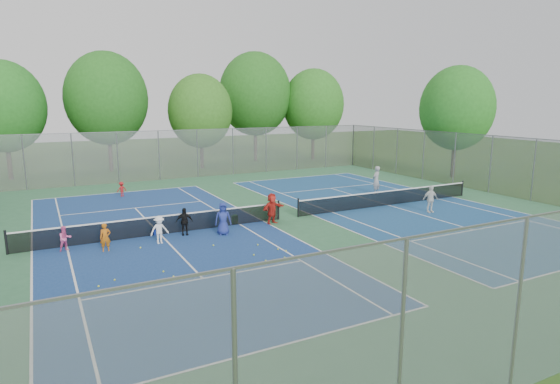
% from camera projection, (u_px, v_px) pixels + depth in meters
% --- Properties ---
extents(ground, '(120.00, 120.00, 0.00)m').
position_uv_depth(ground, '(288.00, 218.00, 25.61)').
color(ground, '#2A4D18').
rests_on(ground, ground).
extents(court_pad, '(32.00, 32.00, 0.01)m').
position_uv_depth(court_pad, '(288.00, 218.00, 25.61)').
color(court_pad, '#316842').
rests_on(court_pad, ground).
extents(court_left, '(10.97, 23.77, 0.01)m').
position_uv_depth(court_left, '(160.00, 235.00, 22.43)').
color(court_left, navy).
rests_on(court_left, court_pad).
extents(court_right, '(10.97, 23.77, 0.01)m').
position_uv_depth(court_right, '(388.00, 205.00, 28.78)').
color(court_right, navy).
rests_on(court_right, court_pad).
extents(net_left, '(12.87, 0.10, 0.91)m').
position_uv_depth(net_left, '(160.00, 226.00, 22.35)').
color(net_left, black).
rests_on(net_left, ground).
extents(net_right, '(12.87, 0.10, 0.91)m').
position_uv_depth(net_right, '(388.00, 198.00, 28.70)').
color(net_right, black).
rests_on(net_right, ground).
extents(fence_north, '(32.00, 0.10, 4.00)m').
position_uv_depth(fence_north, '(197.00, 154.00, 39.16)').
color(fence_north, gray).
rests_on(fence_north, ground).
extents(fence_east, '(0.10, 32.00, 4.00)m').
position_uv_depth(fence_east, '(491.00, 164.00, 32.48)').
color(fence_east, gray).
rests_on(fence_east, ground).
extents(tree_nw, '(6.40, 6.40, 9.58)m').
position_uv_depth(tree_nw, '(3.00, 107.00, 37.29)').
color(tree_nw, '#443326').
rests_on(tree_nw, ground).
extents(tree_nl, '(7.20, 7.20, 10.69)m').
position_uv_depth(tree_nl, '(107.00, 99.00, 41.66)').
color(tree_nl, '#443326').
rests_on(tree_nl, ground).
extents(tree_nc, '(6.00, 6.00, 8.85)m').
position_uv_depth(tree_nc, '(200.00, 111.00, 43.77)').
color(tree_nc, '#443326').
rests_on(tree_nc, ground).
extents(tree_nr, '(7.60, 7.60, 11.42)m').
position_uv_depth(tree_nr, '(255.00, 94.00, 49.24)').
color(tree_nr, '#443326').
rests_on(tree_nr, ground).
extents(tree_ne, '(6.60, 6.60, 9.77)m').
position_uv_depth(tree_ne, '(313.00, 104.00, 50.43)').
color(tree_ne, '#443326').
rests_on(tree_ne, ground).
extents(tree_side_e, '(6.00, 6.00, 9.20)m').
position_uv_depth(tree_side_e, '(457.00, 108.00, 38.35)').
color(tree_side_e, '#443326').
rests_on(tree_side_e, ground).
extents(ball_crate, '(0.40, 0.40, 0.28)m').
position_uv_depth(ball_crate, '(155.00, 232.00, 22.46)').
color(ball_crate, '#1732AC').
rests_on(ball_crate, ground).
extents(ball_hopper, '(0.30, 0.30, 0.47)m').
position_uv_depth(ball_hopper, '(235.00, 220.00, 24.39)').
color(ball_hopper, green).
rests_on(ball_hopper, ground).
extents(student_a, '(0.47, 0.33, 1.23)m').
position_uv_depth(student_a, '(105.00, 237.00, 19.86)').
color(student_a, '#C06212').
rests_on(student_a, ground).
extents(student_b, '(0.64, 0.56, 1.10)m').
position_uv_depth(student_b, '(65.00, 239.00, 19.91)').
color(student_b, '#E75A9C').
rests_on(student_b, ground).
extents(student_c, '(0.87, 0.55, 1.29)m').
position_uv_depth(student_c, '(159.00, 230.00, 20.94)').
color(student_c, white).
rests_on(student_c, ground).
extents(student_d, '(0.84, 0.47, 1.35)m').
position_uv_depth(student_d, '(184.00, 222.00, 22.25)').
color(student_d, black).
rests_on(student_d, ground).
extents(student_e, '(0.87, 0.68, 1.58)m').
position_uv_depth(student_e, '(223.00, 219.00, 22.33)').
color(student_e, navy).
rests_on(student_e, ground).
extents(student_f, '(1.58, 0.96, 1.63)m').
position_uv_depth(student_f, '(272.00, 209.00, 24.34)').
color(student_f, red).
rests_on(student_f, ground).
extents(child_far_baseline, '(0.73, 0.53, 1.01)m').
position_uv_depth(child_far_baseline, '(122.00, 189.00, 31.34)').
color(child_far_baseline, '#A31719').
rests_on(child_far_baseline, ground).
extents(instructor, '(0.83, 0.70, 1.95)m').
position_uv_depth(instructor, '(376.00, 180.00, 32.14)').
color(instructor, gray).
rests_on(instructor, ground).
extents(teen_court_b, '(0.98, 0.58, 1.58)m').
position_uv_depth(teen_court_b, '(430.00, 199.00, 26.81)').
color(teen_court_b, silver).
rests_on(teen_court_b, ground).
extents(tennis_ball_0, '(0.07, 0.07, 0.07)m').
position_uv_depth(tennis_ball_0, '(174.00, 277.00, 16.97)').
color(tennis_ball_0, yellow).
rests_on(tennis_ball_0, ground).
extents(tennis_ball_1, '(0.07, 0.07, 0.07)m').
position_uv_depth(tennis_ball_1, '(163.00, 272.00, 17.47)').
color(tennis_ball_1, '#B9D331').
rests_on(tennis_ball_1, ground).
extents(tennis_ball_2, '(0.07, 0.07, 0.07)m').
position_uv_depth(tennis_ball_2, '(266.00, 261.00, 18.66)').
color(tennis_ball_2, '#C7D932').
rests_on(tennis_ball_2, ground).
extents(tennis_ball_3, '(0.07, 0.07, 0.07)m').
position_uv_depth(tennis_ball_3, '(213.00, 246.00, 20.64)').
color(tennis_ball_3, '#CAE936').
rests_on(tennis_ball_3, ground).
extents(tennis_ball_4, '(0.07, 0.07, 0.07)m').
position_uv_depth(tennis_ball_4, '(254.00, 255.00, 19.36)').
color(tennis_ball_4, '#B4CB2F').
rests_on(tennis_ball_4, ground).
extents(tennis_ball_5, '(0.07, 0.07, 0.07)m').
position_uv_depth(tennis_ball_5, '(286.00, 251.00, 19.89)').
color(tennis_ball_5, '#C9D631').
rests_on(tennis_ball_5, ground).
extents(tennis_ball_6, '(0.07, 0.07, 0.07)m').
position_uv_depth(tennis_ball_6, '(258.00, 245.00, 20.72)').
color(tennis_ball_6, '#C6D531').
rests_on(tennis_ball_6, ground).
extents(tennis_ball_7, '(0.07, 0.07, 0.07)m').
position_uv_depth(tennis_ball_7, '(115.00, 280.00, 16.65)').
color(tennis_ball_7, gold).
rests_on(tennis_ball_7, ground).
extents(tennis_ball_8, '(0.07, 0.07, 0.07)m').
position_uv_depth(tennis_ball_8, '(278.00, 249.00, 20.12)').
color(tennis_ball_8, '#B7C82E').
rests_on(tennis_ball_8, ground).
extents(tennis_ball_9, '(0.07, 0.07, 0.07)m').
position_uv_depth(tennis_ball_9, '(140.00, 248.00, 20.31)').
color(tennis_ball_9, '#E7F338').
rests_on(tennis_ball_9, ground).
extents(tennis_ball_10, '(0.07, 0.07, 0.07)m').
position_uv_depth(tennis_ball_10, '(285.00, 258.00, 19.04)').
color(tennis_ball_10, '#AAD030').
rests_on(tennis_ball_10, ground).
extents(tennis_ball_11, '(0.07, 0.07, 0.07)m').
position_uv_depth(tennis_ball_11, '(99.00, 287.00, 16.08)').
color(tennis_ball_11, '#D2E435').
rests_on(tennis_ball_11, ground).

